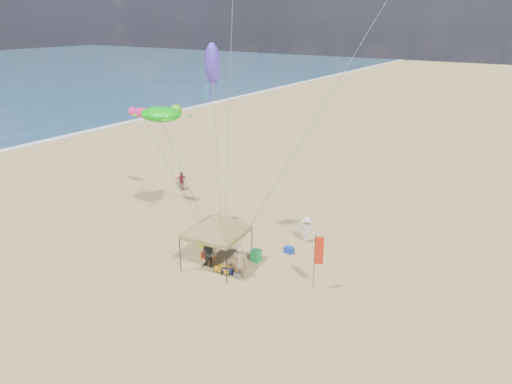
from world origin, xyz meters
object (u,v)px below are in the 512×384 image
cooler_red (206,255)px  person_near_b (208,254)px  person_far_a (181,181)px  person_near_c (307,230)px  canopy_tent (216,216)px  chair_green (256,255)px  person_near_a (239,262)px  cooler_blue (289,250)px  feather_flag (318,254)px  chair_yellow (204,241)px  beach_cart (224,269)px

cooler_red → person_near_b: person_near_b is taller
person_far_a → person_near_c: bearing=-82.8°
cooler_red → person_near_c: size_ratio=0.32×
canopy_tent → person_far_a: size_ratio=3.88×
chair_green → person_near_b: bearing=-130.8°
person_near_b → canopy_tent: bearing=52.9°
person_near_a → chair_green: bearing=-122.7°
cooler_red → cooler_blue: (3.69, 3.22, 0.00)m
cooler_red → chair_green: 2.91m
cooler_blue → person_far_a: 13.72m
canopy_tent → feather_flag: (5.82, 0.81, -0.99)m
chair_green → person_near_b: person_near_b is taller
feather_flag → cooler_blue: feather_flag is taller
canopy_tent → chair_yellow: canopy_tent is taller
beach_cart → person_far_a: person_far_a is taller
feather_flag → cooler_red: feather_flag is taller
chair_green → person_near_c: 4.02m
chair_yellow → beach_cart: size_ratio=0.78×
canopy_tent → beach_cart: 2.96m
person_near_b → person_far_a: person_near_b is taller
canopy_tent → person_far_a: (-10.19, 8.44, -2.27)m
feather_flag → chair_green: 4.68m
person_near_b → cooler_red: bearing=128.4°
chair_yellow → person_near_b: bearing=-45.6°
cooler_red → person_near_b: size_ratio=0.32×
chair_yellow → cooler_blue: bearing=24.1°
cooler_red → chair_yellow: bearing=133.9°
beach_cart → person_near_b: person_near_b is taller
person_near_a → chair_yellow: bearing=-65.9°
cooler_blue → person_near_a: bearing=-101.2°
feather_flag → chair_green: bearing=169.0°
cooler_blue → person_far_a: person_far_a is taller
person_far_a → cooler_red: bearing=-111.3°
beach_cart → person_near_a: (1.07, 0.01, 0.73)m
feather_flag → person_far_a: size_ratio=2.02×
beach_cart → person_near_b: 1.21m
beach_cart → chair_green: bearing=69.4°
canopy_tent → person_near_a: (1.83, -0.41, -2.09)m
person_near_c → feather_flag: bearing=121.9°
cooler_red → beach_cart: bearing=-22.7°
canopy_tent → beach_cart: (0.76, -0.42, -2.83)m
cooler_blue → chair_green: chair_green is taller
cooler_red → person_near_b: (0.80, -0.80, 0.64)m
canopy_tent → person_near_c: canopy_tent is taller
person_near_c → person_near_b: bearing=61.2°
cooler_red → beach_cart: cooler_red is taller
person_near_a → person_near_b: 2.10m
chair_yellow → person_far_a: person_far_a is taller
person_near_b → person_near_c: size_ratio=0.98×
cooler_red → chair_yellow: (-1.05, 1.09, 0.16)m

